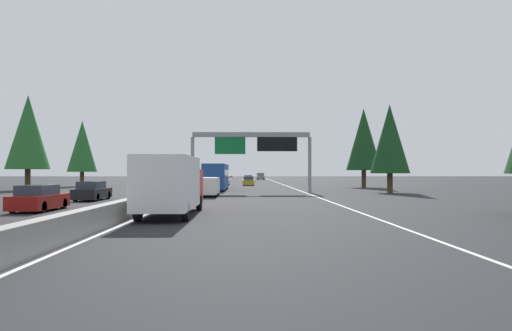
% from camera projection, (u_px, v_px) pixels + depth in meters
% --- Properties ---
extents(ground_plane, '(320.00, 320.00, 0.00)m').
position_uv_depth(ground_plane, '(207.00, 188.00, 62.56)').
color(ground_plane, '#262628').
extents(median_barrier, '(180.00, 0.56, 0.90)m').
position_uv_depth(median_barrier, '(215.00, 182.00, 82.55)').
color(median_barrier, gray).
rests_on(median_barrier, ground).
extents(shoulder_stripe_right, '(160.00, 0.16, 0.01)m').
position_uv_depth(shoulder_stripe_right, '(286.00, 186.00, 72.77)').
color(shoulder_stripe_right, silver).
rests_on(shoulder_stripe_right, ground).
extents(shoulder_stripe_median, '(160.00, 0.16, 0.01)m').
position_uv_depth(shoulder_stripe_median, '(214.00, 186.00, 72.56)').
color(shoulder_stripe_median, silver).
rests_on(shoulder_stripe_median, ground).
extents(sign_gantry_overhead, '(0.50, 12.68, 6.35)m').
position_uv_depth(sign_gantry_overhead, '(253.00, 145.00, 48.81)').
color(sign_gantry_overhead, gray).
rests_on(sign_gantry_overhead, ground).
extents(box_truck_mid_left, '(8.50, 2.40, 2.95)m').
position_uv_depth(box_truck_mid_left, '(172.00, 184.00, 23.35)').
color(box_truck_mid_left, white).
rests_on(box_truck_mid_left, ground).
extents(minivan_near_right, '(5.00, 1.95, 1.69)m').
position_uv_depth(minivan_near_right, '(207.00, 186.00, 41.47)').
color(minivan_near_right, white).
rests_on(minivan_near_right, ground).
extents(sedan_mid_right, '(4.40, 1.80, 1.47)m').
position_uv_depth(sedan_mid_right, '(248.00, 181.00, 74.28)').
color(sedan_mid_right, '#AD931E').
rests_on(sedan_mid_right, ground).
extents(pickup_far_right, '(5.60, 2.00, 1.86)m').
position_uv_depth(pickup_far_right, '(261.00, 176.00, 125.65)').
color(pickup_far_right, slate).
rests_on(pickup_far_right, ground).
extents(sedan_distant_a, '(4.40, 1.80, 1.47)m').
position_uv_depth(sedan_distant_a, '(248.00, 179.00, 96.56)').
color(sedan_distant_a, '#1E4793').
rests_on(sedan_distant_a, ground).
extents(sedan_near_center, '(4.40, 1.80, 1.47)m').
position_uv_depth(sedan_near_center, '(224.00, 181.00, 78.62)').
color(sedan_near_center, white).
rests_on(sedan_near_center, ground).
extents(bus_distant_b, '(11.50, 2.55, 3.10)m').
position_uv_depth(bus_distant_b, '(216.00, 176.00, 56.21)').
color(bus_distant_b, '#1E4793').
rests_on(bus_distant_b, ground).
extents(oncoming_near, '(4.40, 1.80, 1.47)m').
position_uv_depth(oncoming_near, '(39.00, 199.00, 26.19)').
color(oncoming_near, maroon).
rests_on(oncoming_near, ground).
extents(oncoming_far, '(4.40, 1.80, 1.47)m').
position_uv_depth(oncoming_far, '(92.00, 191.00, 35.89)').
color(oncoming_far, black).
rests_on(oncoming_far, ground).
extents(conifer_right_near, '(4.08, 4.08, 9.28)m').
position_uv_depth(conifer_right_near, '(390.00, 139.00, 48.61)').
color(conifer_right_near, '#4C3823').
rests_on(conifer_right_near, ground).
extents(conifer_right_mid, '(4.84, 4.84, 11.01)m').
position_uv_depth(conifer_right_mid, '(364.00, 139.00, 64.61)').
color(conifer_right_mid, '#4C3823').
rests_on(conifer_right_mid, ground).
extents(conifer_left_near, '(5.02, 5.02, 11.41)m').
position_uv_depth(conifer_left_near, '(28.00, 132.00, 55.59)').
color(conifer_left_near, '#4C3823').
rests_on(conifer_left_near, ground).
extents(conifer_left_mid, '(4.36, 4.36, 9.92)m').
position_uv_depth(conifer_left_mid, '(82.00, 146.00, 70.16)').
color(conifer_left_mid, '#4C3823').
rests_on(conifer_left_mid, ground).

